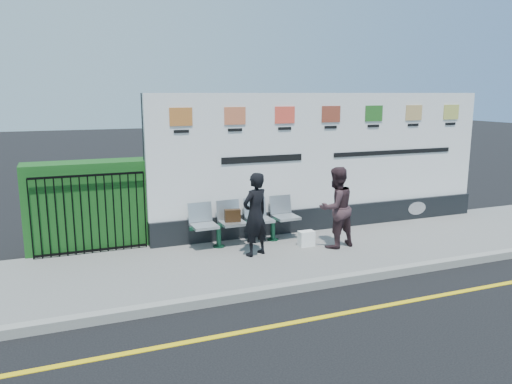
{
  "coord_description": "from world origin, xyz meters",
  "views": [
    {
      "loc": [
        -5.02,
        -5.76,
        3.12
      ],
      "look_at": [
        -1.56,
        2.97,
        1.25
      ],
      "focal_mm": 35.0,
      "sensor_mm": 36.0,
      "label": 1
    }
  ],
  "objects_px": {
    "billboard": "(328,171)",
    "woman_left": "(255,214)",
    "bench": "(246,232)",
    "woman_right": "(336,207)"
  },
  "relations": [
    {
      "from": "billboard",
      "to": "woman_left",
      "type": "distance_m",
      "value": 2.6
    },
    {
      "from": "billboard",
      "to": "bench",
      "type": "bearing_deg",
      "value": -166.99
    },
    {
      "from": "billboard",
      "to": "woman_right",
      "type": "bearing_deg",
      "value": -112.67
    },
    {
      "from": "billboard",
      "to": "bench",
      "type": "height_order",
      "value": "billboard"
    },
    {
      "from": "bench",
      "to": "woman_right",
      "type": "relative_size",
      "value": 1.41
    },
    {
      "from": "billboard",
      "to": "woman_left",
      "type": "bearing_deg",
      "value": -150.71
    },
    {
      "from": "billboard",
      "to": "woman_left",
      "type": "relative_size",
      "value": 5.09
    },
    {
      "from": "billboard",
      "to": "bench",
      "type": "distance_m",
      "value": 2.42
    },
    {
      "from": "billboard",
      "to": "bench",
      "type": "xyz_separation_m",
      "value": [
        -2.12,
        -0.49,
        -1.06
      ]
    },
    {
      "from": "bench",
      "to": "woman_left",
      "type": "bearing_deg",
      "value": -99.77
    }
  ]
}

